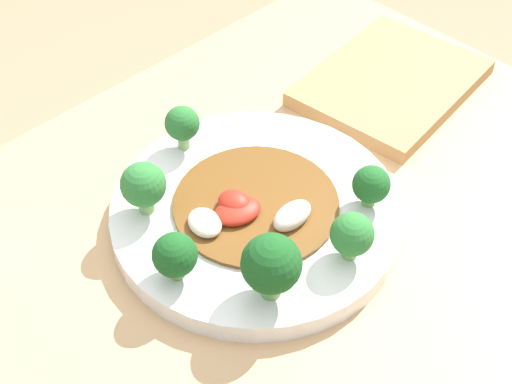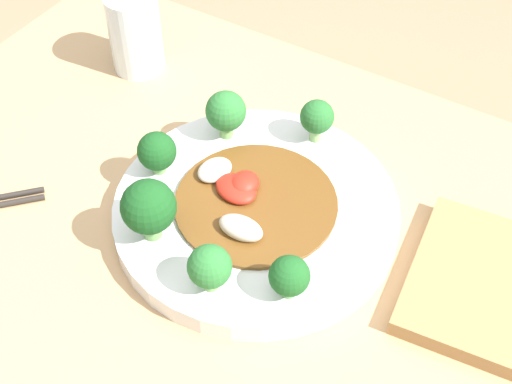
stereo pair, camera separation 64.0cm
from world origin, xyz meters
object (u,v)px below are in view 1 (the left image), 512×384
(stirfry_center, at_px, (252,207))
(cutting_board, at_px, (391,83))
(broccoli_southeast, at_px, (371,185))
(broccoli_northwest, at_px, (143,185))
(broccoli_west, at_px, (175,255))
(broccoli_south, at_px, (352,235))
(plate, at_px, (256,213))
(broccoli_north, at_px, (182,124))
(broccoli_southwest, at_px, (271,265))

(stirfry_center, distance_m, cutting_board, 0.31)
(broccoli_southeast, bearing_deg, broccoli_northwest, 137.67)
(stirfry_center, bearing_deg, broccoli_west, -174.82)
(broccoli_west, height_order, cutting_board, broccoli_west)
(broccoli_south, xyz_separation_m, cutting_board, (0.28, 0.16, -0.05))
(broccoli_west, bearing_deg, plate, 6.18)
(broccoli_southeast, bearing_deg, broccoli_west, 161.49)
(broccoli_north, xyz_separation_m, broccoli_northwest, (-0.09, -0.05, 0.00))
(plate, bearing_deg, broccoli_north, 87.14)
(stirfry_center, height_order, cutting_board, stirfry_center)
(broccoli_southwest, xyz_separation_m, broccoli_northwest, (-0.02, 0.17, -0.01))
(broccoli_south, relative_size, broccoli_northwest, 0.88)
(plate, relative_size, broccoli_north, 5.67)
(cutting_board, bearing_deg, broccoli_southeast, -148.39)
(broccoli_southeast, bearing_deg, broccoli_southwest, -176.67)
(broccoli_northwest, xyz_separation_m, cutting_board, (0.38, -0.03, -0.05))
(broccoli_southwest, bearing_deg, cutting_board, 20.42)
(broccoli_west, bearing_deg, broccoli_northwest, 69.52)
(broccoli_west, xyz_separation_m, broccoli_southwest, (0.05, -0.08, 0.01))
(broccoli_southwest, bearing_deg, broccoli_northwest, 95.64)
(broccoli_southwest, distance_m, cutting_board, 0.39)
(stirfry_center, bearing_deg, plate, 17.43)
(broccoli_southwest, bearing_deg, plate, 52.46)
(broccoli_north, distance_m, broccoli_northwest, 0.11)
(plate, distance_m, broccoli_northwest, 0.13)
(broccoli_northwest, height_order, stirfry_center, broccoli_northwest)
(broccoli_northwest, height_order, broccoli_southeast, broccoli_northwest)
(broccoli_west, relative_size, broccoli_southeast, 1.07)
(broccoli_north, relative_size, broccoli_northwest, 0.90)
(broccoli_southwest, xyz_separation_m, broccoli_southeast, (0.16, 0.01, -0.01))
(plate, relative_size, stirfry_center, 1.76)
(plate, bearing_deg, broccoli_west, -173.82)
(broccoli_northwest, bearing_deg, plate, -41.21)
(plate, bearing_deg, cutting_board, 8.38)
(broccoli_south, bearing_deg, broccoli_west, 143.70)
(plate, relative_size, broccoli_southwest, 4.32)
(broccoli_northwest, bearing_deg, broccoli_southwest, -84.36)
(broccoli_west, bearing_deg, broccoli_north, 47.43)
(broccoli_northwest, relative_size, stirfry_center, 0.35)
(plate, relative_size, broccoli_south, 5.78)
(plate, distance_m, broccoli_west, 0.13)
(broccoli_south, bearing_deg, broccoli_north, 92.78)
(broccoli_west, distance_m, cutting_board, 0.42)
(broccoli_north, xyz_separation_m, broccoli_southwest, (-0.08, -0.22, 0.01))
(broccoli_southwest, bearing_deg, broccoli_southeast, 3.33)
(broccoli_north, height_order, broccoli_south, broccoli_north)
(broccoli_west, height_order, broccoli_southwest, broccoli_southwest)
(broccoli_northwest, relative_size, cutting_board, 0.24)
(broccoli_west, relative_size, stirfry_center, 0.30)
(broccoli_northwest, xyz_separation_m, stirfry_center, (0.08, -0.08, -0.03))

